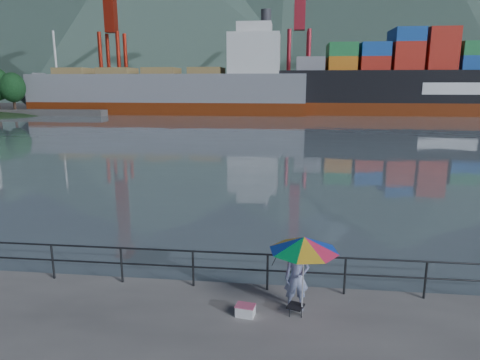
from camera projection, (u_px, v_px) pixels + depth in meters
name	position (u px, v px, depth m)	size (l,w,h in m)	color
harbor_water	(279.00, 101.00, 136.02)	(500.00, 280.00, 0.00)	slate
far_dock	(318.00, 107.00, 99.05)	(200.00, 40.00, 0.40)	#514F4C
guardrail	(157.00, 266.00, 11.59)	(22.00, 0.06, 1.03)	#2D3033
mountains	(368.00, 17.00, 199.16)	(600.00, 332.80, 80.00)	#385147
port_cranes	(432.00, 28.00, 84.45)	(116.00, 28.00, 38.40)	#B42211
container_stacks	(437.00, 93.00, 95.77)	(58.00, 5.40, 7.80)	orange
fisherman	(297.00, 277.00, 10.25)	(0.60, 0.39, 1.64)	#314987
beach_umbrella	(304.00, 244.00, 9.71)	(1.93, 1.93, 1.97)	white
folding_stool	(296.00, 309.00, 10.14)	(0.46, 0.46, 0.23)	black
cooler_bag	(245.00, 311.00, 10.07)	(0.43, 0.29, 0.25)	white
fishing_rod	(276.00, 288.00, 11.46)	(0.02, 0.02, 2.34)	black
bulk_carrier	(177.00, 90.00, 79.57)	(51.12, 8.85, 14.50)	#65230A
container_ship	(453.00, 81.00, 76.88)	(59.89, 9.98, 18.10)	#65230A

